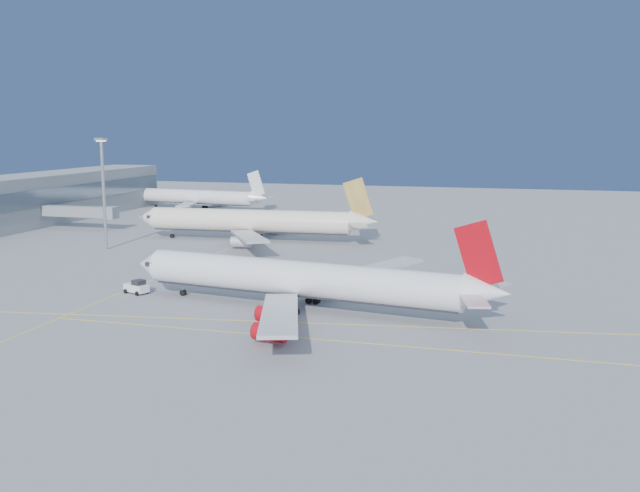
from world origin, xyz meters
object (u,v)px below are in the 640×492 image
Objects in this scene: airliner_etihad at (255,221)px; airliner_third at (200,197)px; light_mast at (103,184)px; pushback_tug at (137,287)px; airliner_virgin at (305,280)px.

airliner_etihad is 77.11m from airliner_third.
light_mast is at bearing -147.40° from airliner_etihad.
pushback_tug is at bearing -63.08° from airliner_third.
airliner_etihad is 62.08m from pushback_tug.
pushback_tug is at bearing -176.60° from airliner_virgin.
airliner_third is (-77.94, 127.54, -0.45)m from airliner_virgin.
light_mast is at bearing 149.02° from pushback_tug.
airliner_virgin is at bearing -51.84° from airliner_third.
airliner_etihad is 2.43× the size of light_mast.
airliner_etihad is at bearing 112.02° from pushback_tug.
light_mast reaches higher than airliner_virgin.
airliner_third is at bearing 99.77° from light_mast.
light_mast is (-31.26, 39.98, 14.59)m from pushback_tug.
airliner_third is 132.93m from pushback_tug.
light_mast reaches higher than airliner_third.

